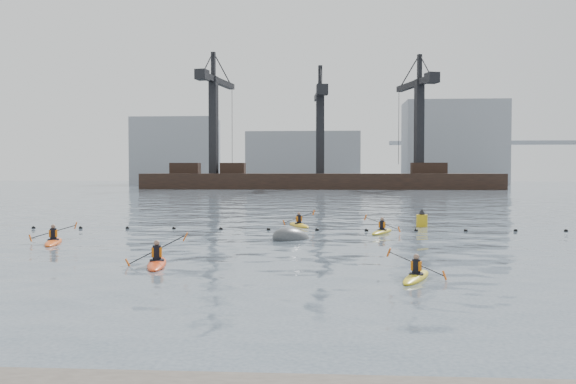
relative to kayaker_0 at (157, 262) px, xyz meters
name	(u,v)px	position (x,y,z in m)	size (l,w,h in m)	color
ground	(260,319)	(4.96, -8.25, -0.11)	(400.00, 400.00, 0.00)	#394253
float_line	(293,230)	(4.46, 14.28, -0.08)	(33.24, 0.73, 0.24)	black
barge_pier	(319,179)	(4.74, 101.74, 1.79)	(72.00, 19.30, 29.50)	black
skyline	(330,150)	(7.20, 142.02, 9.14)	(141.00, 28.00, 22.00)	gray
kayaker_0	(157,262)	(0.00, 0.00, 0.00)	(2.39, 3.51, 1.39)	red
kayaker_1	(416,276)	(9.62, -2.35, -0.01)	(1.97, 3.00, 1.11)	gold
kayaker_2	(53,241)	(-7.21, 6.64, 0.00)	(2.26, 3.45, 1.19)	#ED5416
kayaker_3	(382,231)	(9.82, 12.99, -0.01)	(2.11, 3.24, 1.17)	gold
kayaker_5	(299,225)	(4.71, 17.03, 0.00)	(2.12, 3.28, 1.17)	gold
mooring_buoy	(291,239)	(4.68, 9.24, -0.11)	(2.45, 1.45, 1.22)	#424547
nav_buoy	(422,220)	(12.78, 17.18, 0.30)	(0.73, 0.73, 1.34)	#BB9312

